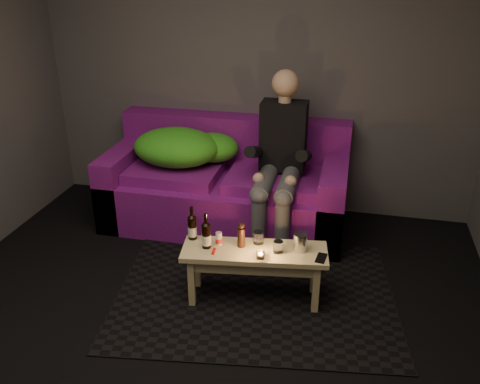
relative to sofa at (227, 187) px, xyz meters
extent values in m
plane|color=black|center=(0.18, -1.82, -0.33)|extent=(4.50, 4.50, 0.00)
plane|color=#545153|center=(0.18, 0.43, 0.97)|extent=(4.00, 0.00, 4.00)
cube|color=black|center=(0.48, -1.08, -0.33)|extent=(2.18, 1.72, 0.01)
cube|color=#680E6D|center=(0.00, -0.05, -0.11)|extent=(2.13, 0.96, 0.45)
cube|color=#680E6D|center=(0.00, 0.31, 0.35)|extent=(2.13, 0.23, 0.47)
cube|color=#680E6D|center=(-0.96, -0.05, 0.00)|extent=(0.21, 0.96, 0.66)
cube|color=#680E6D|center=(0.96, -0.05, 0.00)|extent=(0.21, 0.96, 0.66)
cube|color=#680E6D|center=(-0.45, -0.10, 0.16)|extent=(0.80, 0.64, 0.11)
cube|color=#680E6D|center=(0.45, -0.10, 0.16)|extent=(0.80, 0.64, 0.11)
ellipsoid|color=#32941B|center=(-0.45, -0.05, 0.37)|extent=(0.77, 0.60, 0.32)
ellipsoid|color=#32941B|center=(-0.15, 0.10, 0.34)|extent=(0.47, 0.38, 0.26)
ellipsoid|color=#32941B|center=(-0.68, 0.08, 0.30)|extent=(0.34, 0.28, 0.17)
cube|color=black|center=(0.50, 0.00, 0.53)|extent=(0.38, 0.23, 0.58)
sphere|color=#D5A785|center=(0.50, 0.00, 0.98)|extent=(0.22, 0.22, 0.22)
cylinder|color=#42434A|center=(0.40, -0.33, 0.23)|extent=(0.15, 0.53, 0.15)
cylinder|color=#42434A|center=(0.60, -0.33, 0.23)|extent=(0.15, 0.53, 0.15)
cylinder|color=#42434A|center=(0.40, -0.58, -0.06)|extent=(0.12, 0.12, 0.54)
cylinder|color=#42434A|center=(0.60, -0.58, -0.06)|extent=(0.12, 0.12, 0.54)
cube|color=black|center=(0.40, -0.65, -0.30)|extent=(0.10, 0.23, 0.06)
cube|color=black|center=(0.60, -0.65, -0.30)|extent=(0.10, 0.23, 0.06)
cube|color=#D0BD7A|center=(0.48, -1.13, 0.06)|extent=(1.03, 0.45, 0.04)
cube|color=#D0BD7A|center=(0.48, -1.13, 0.00)|extent=(0.90, 0.36, 0.09)
cube|color=#D0BD7A|center=(0.08, -1.30, -0.14)|extent=(0.05, 0.05, 0.37)
cube|color=#D0BD7A|center=(0.04, -1.07, -0.14)|extent=(0.05, 0.05, 0.37)
cube|color=#D0BD7A|center=(0.92, -1.18, -0.14)|extent=(0.05, 0.05, 0.37)
cube|color=#D0BD7A|center=(0.89, -0.96, -0.14)|extent=(0.05, 0.05, 0.37)
cylinder|color=black|center=(0.02, -1.08, 0.16)|extent=(0.06, 0.06, 0.17)
cylinder|color=white|center=(0.02, -1.08, 0.14)|extent=(0.06, 0.06, 0.07)
cone|color=black|center=(0.02, -1.08, 0.26)|extent=(0.06, 0.06, 0.03)
cylinder|color=black|center=(0.02, -1.08, 0.29)|extent=(0.02, 0.02, 0.08)
cylinder|color=black|center=(0.15, -1.17, 0.17)|extent=(0.06, 0.06, 0.18)
cylinder|color=white|center=(0.15, -1.17, 0.14)|extent=(0.07, 0.07, 0.07)
cone|color=black|center=(0.15, -1.17, 0.27)|extent=(0.06, 0.06, 0.03)
cylinder|color=black|center=(0.15, -1.17, 0.29)|extent=(0.02, 0.02, 0.08)
cylinder|color=silver|center=(0.23, -1.12, 0.13)|extent=(0.05, 0.05, 0.09)
cylinder|color=black|center=(0.38, -1.10, 0.15)|extent=(0.07, 0.07, 0.14)
cylinder|color=white|center=(0.49, -1.04, 0.12)|extent=(0.08, 0.08, 0.09)
cylinder|color=white|center=(0.54, -1.22, 0.10)|extent=(0.06, 0.06, 0.04)
sphere|color=orange|center=(0.54, -1.22, 0.11)|extent=(0.02, 0.02, 0.02)
cylinder|color=white|center=(0.64, -1.12, 0.12)|extent=(0.08, 0.08, 0.08)
cylinder|color=silver|center=(0.79, -1.07, 0.14)|extent=(0.10, 0.10, 0.13)
cube|color=black|center=(0.94, -1.14, 0.08)|extent=(0.08, 0.13, 0.01)
cube|color=red|center=(0.22, -1.22, 0.08)|extent=(0.03, 0.07, 0.01)
camera|label=1|loc=(1.05, -4.07, 1.91)|focal=38.00mm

